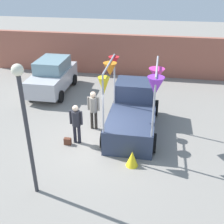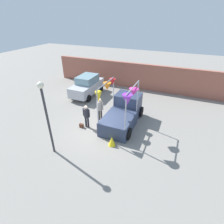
# 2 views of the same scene
# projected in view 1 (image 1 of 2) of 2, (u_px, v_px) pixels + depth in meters

# --- Properties ---
(ground_plane) EXTENTS (60.00, 60.00, 0.00)m
(ground_plane) POSITION_uv_depth(u_px,v_px,m) (100.00, 143.00, 11.40)
(ground_plane) COLOR gray
(vendor_truck) EXTENTS (2.39, 4.10, 3.24)m
(vendor_truck) POSITION_uv_depth(u_px,v_px,m) (133.00, 109.00, 12.09)
(vendor_truck) COLOR #2D3851
(vendor_truck) RESTS_ON ground
(parked_car) EXTENTS (1.88, 4.00, 1.88)m
(parked_car) POSITION_uv_depth(u_px,v_px,m) (53.00, 76.00, 15.65)
(parked_car) COLOR #B7B7BC
(parked_car) RESTS_ON ground
(person_customer) EXTENTS (0.53, 0.34, 1.67)m
(person_customer) POSITION_uv_depth(u_px,v_px,m) (76.00, 121.00, 10.96)
(person_customer) COLOR black
(person_customer) RESTS_ON ground
(person_vendor) EXTENTS (0.53, 0.34, 1.76)m
(person_vendor) POSITION_uv_depth(u_px,v_px,m) (93.00, 107.00, 11.92)
(person_vendor) COLOR #2D2823
(person_vendor) RESTS_ON ground
(handbag) EXTENTS (0.28, 0.16, 0.28)m
(handbag) POSITION_uv_depth(u_px,v_px,m) (68.00, 141.00, 11.23)
(handbag) COLOR #592D1E
(handbag) RESTS_ON ground
(street_lamp) EXTENTS (0.32, 0.32, 4.19)m
(street_lamp) POSITION_uv_depth(u_px,v_px,m) (25.00, 116.00, 7.71)
(street_lamp) COLOR #333338
(street_lamp) RESTS_ON ground
(brick_boundary_wall) EXTENTS (18.00, 0.36, 2.60)m
(brick_boundary_wall) POSITION_uv_depth(u_px,v_px,m) (126.00, 55.00, 18.05)
(brick_boundary_wall) COLOR #9E5947
(brick_boundary_wall) RESTS_ON ground
(folded_kite_bundle_sunflower) EXTENTS (0.48, 0.48, 0.60)m
(folded_kite_bundle_sunflower) POSITION_uv_depth(u_px,v_px,m) (132.00, 159.00, 9.96)
(folded_kite_bundle_sunflower) COLOR yellow
(folded_kite_bundle_sunflower) RESTS_ON ground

